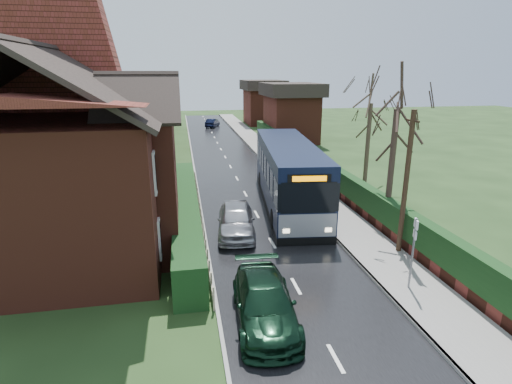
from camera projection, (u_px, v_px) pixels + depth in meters
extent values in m
plane|color=#2E4E21|center=(283.00, 263.00, 16.83)|extent=(140.00, 140.00, 0.00)
cube|color=black|center=(245.00, 194.00, 26.24)|extent=(6.00, 100.00, 0.02)
cube|color=slate|center=(307.00, 190.00, 26.97)|extent=(2.50, 100.00, 0.14)
cube|color=gray|center=(290.00, 191.00, 26.76)|extent=(0.12, 100.00, 0.14)
cube|color=gray|center=(199.00, 196.00, 25.69)|extent=(0.12, 100.00, 0.10)
cube|color=black|center=(186.00, 211.00, 20.62)|extent=(1.20, 16.00, 1.60)
cube|color=maroon|center=(329.00, 185.00, 27.17)|extent=(0.30, 50.00, 0.60)
cube|color=black|center=(330.00, 172.00, 26.91)|extent=(0.60, 50.00, 1.20)
cube|color=maroon|center=(76.00, 175.00, 19.09)|extent=(8.00, 14.00, 6.00)
cube|color=maroon|center=(147.00, 188.00, 16.88)|extent=(2.50, 4.00, 6.00)
cube|color=brown|center=(99.00, 43.00, 21.23)|extent=(0.90, 1.40, 2.20)
cube|color=silver|center=(160.00, 236.00, 15.50)|extent=(0.08, 1.20, 1.60)
cube|color=black|center=(161.00, 236.00, 15.51)|extent=(0.03, 0.95, 1.35)
cube|color=silver|center=(155.00, 171.00, 14.75)|extent=(0.08, 1.20, 1.60)
cube|color=black|center=(156.00, 171.00, 14.75)|extent=(0.03, 0.95, 1.35)
cube|color=silver|center=(164.00, 204.00, 19.26)|extent=(0.08, 1.20, 1.60)
cube|color=black|center=(164.00, 204.00, 19.27)|extent=(0.03, 0.95, 1.35)
cube|color=silver|center=(160.00, 151.00, 18.51)|extent=(0.08, 1.20, 1.60)
cube|color=black|center=(161.00, 151.00, 18.52)|extent=(0.03, 0.95, 1.35)
cube|color=silver|center=(166.00, 182.00, 23.03)|extent=(0.08, 1.20, 1.60)
cube|color=black|center=(167.00, 182.00, 23.03)|extent=(0.03, 0.95, 1.35)
cube|color=silver|center=(163.00, 137.00, 22.28)|extent=(0.08, 1.20, 1.60)
cube|color=black|center=(164.00, 137.00, 22.28)|extent=(0.03, 0.95, 1.35)
cube|color=silver|center=(167.00, 172.00, 25.38)|extent=(0.08, 1.20, 1.60)
cube|color=black|center=(168.00, 172.00, 25.39)|extent=(0.03, 0.95, 1.35)
cube|color=silver|center=(165.00, 131.00, 24.63)|extent=(0.08, 1.20, 1.60)
cube|color=black|center=(165.00, 131.00, 24.63)|extent=(0.03, 0.95, 1.35)
cube|color=black|center=(288.00, 188.00, 23.99)|extent=(4.15, 12.48, 1.27)
cube|color=black|center=(288.00, 167.00, 23.62)|extent=(4.17, 12.48, 1.34)
cube|color=black|center=(289.00, 149.00, 23.32)|extent=(4.15, 12.48, 0.73)
cube|color=black|center=(288.00, 201.00, 24.23)|extent=(4.15, 12.48, 0.39)
cube|color=gray|center=(307.00, 225.00, 18.20)|extent=(2.67, 0.42, 1.11)
cube|color=black|center=(309.00, 198.00, 17.79)|extent=(2.50, 0.36, 1.45)
cube|color=black|center=(309.00, 178.00, 17.53)|extent=(1.94, 0.30, 0.39)
cube|color=#FF8C00|center=(310.00, 179.00, 17.49)|extent=(1.53, 0.21, 0.24)
cube|color=black|center=(307.00, 241.00, 18.41)|extent=(2.73, 0.45, 0.33)
cube|color=#FFF2CC|center=(286.00, 231.00, 18.14)|extent=(0.32, 0.09, 0.20)
cube|color=#FFF2CC|center=(328.00, 230.00, 18.27)|extent=(0.32, 0.09, 0.20)
cylinder|color=black|center=(274.00, 219.00, 20.31)|extent=(0.43, 1.10, 1.07)
cylinder|color=black|center=(323.00, 218.00, 20.48)|extent=(0.43, 1.10, 1.07)
cylinder|color=black|center=(262.00, 179.00, 27.79)|extent=(0.43, 1.10, 1.07)
cylinder|color=black|center=(297.00, 179.00, 27.96)|extent=(0.43, 1.10, 1.07)
imported|color=#B1B0B6|center=(236.00, 219.00, 19.62)|extent=(2.29, 4.60, 1.51)
imported|color=black|center=(265.00, 303.00, 12.71)|extent=(2.17, 4.72, 1.34)
imported|color=black|center=(212.00, 123.00, 57.77)|extent=(2.45, 3.91, 1.22)
cylinder|color=slate|center=(412.00, 255.00, 14.30)|extent=(0.08, 0.08, 2.82)
cube|color=white|center=(416.00, 224.00, 13.95)|extent=(0.20, 0.42, 0.32)
cube|color=white|center=(415.00, 235.00, 14.07)|extent=(0.18, 0.38, 0.28)
cylinder|color=black|center=(406.00, 185.00, 16.80)|extent=(0.22, 0.22, 6.28)
cube|color=black|center=(413.00, 121.00, 16.02)|extent=(0.13, 0.81, 0.07)
cylinder|color=#32241D|center=(391.00, 172.00, 19.39)|extent=(0.29, 0.29, 6.06)
cylinder|color=#3E3025|center=(368.00, 144.00, 28.21)|extent=(0.30, 0.30, 5.64)
cylinder|color=#3E2F25|center=(58.00, 146.00, 25.88)|extent=(0.28, 0.28, 6.19)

